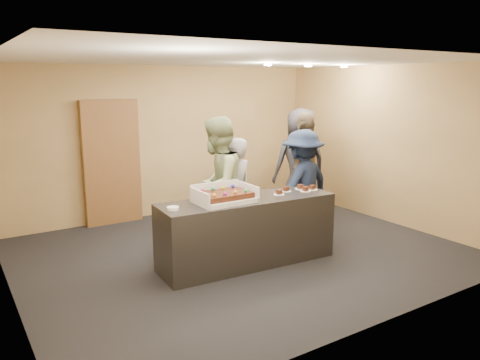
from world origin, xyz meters
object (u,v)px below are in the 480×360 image
Objects in this scene: storage_cabinet at (112,163)px; person_server_grey at (235,194)px; cake_box at (224,198)px; plate_stack at (173,208)px; person_sage_man at (217,186)px; sheet_cake at (225,195)px; person_brown_extra at (305,169)px; serving_counter at (247,231)px; person_dark_suit at (300,163)px; person_navy_man at (302,184)px.

storage_cabinet reaches higher than person_server_grey.
plate_stack is (-0.72, -0.01, -0.03)m from cake_box.
cake_box is 0.38× the size of person_sage_man.
storage_cabinet is 2.87m from sheet_cake.
person_sage_man is at bearing 31.37° from plate_stack.
cake_box is at bearing 34.42° from person_server_grey.
person_sage_man is 1.01× the size of person_brown_extra.
storage_cabinet reaches higher than person_sage_man.
serving_counter is 1.22× the size of person_dark_suit.
person_sage_man is at bearing 103.94° from serving_counter.
storage_cabinet is at bearing 101.35° from sheet_cake.
plate_stack is at bearing -2.18° from person_sage_man.
person_dark_suit is at bearing -25.51° from storage_cabinet.
person_dark_suit is (2.07, 1.39, 0.54)m from serving_counter.
person_sage_man is (0.95, 0.58, 0.06)m from plate_stack.
sheet_cake is 0.65m from person_sage_man.
person_navy_man is at bearing 10.15° from plate_stack.
person_sage_man is at bearing 67.64° from cake_box.
person_dark_suit is (2.18, 0.79, 0.01)m from person_sage_man.
plate_stack is at bearing -179.56° from cake_box.
sheet_cake is (-0.35, 0.00, 0.55)m from serving_counter.
person_brown_extra is (1.62, 0.36, 0.15)m from person_server_grey.
person_dark_suit is at bearing 37.67° from serving_counter.
person_navy_man is at bearing 11.68° from person_brown_extra.
person_sage_man is at bearing -10.55° from person_server_grey.
person_dark_suit reaches higher than plate_stack.
person_navy_man is (1.67, 0.42, -0.10)m from cake_box.
serving_counter is at bearing -6.95° from person_brown_extra.
person_navy_man is 0.86× the size of person_dark_suit.
person_server_grey is at bearing 47.07° from cake_box.
person_server_grey is (0.20, 0.61, 0.37)m from serving_counter.
person_navy_man is (2.24, -2.37, -0.21)m from storage_cabinet.
serving_counter is 1.46m from person_navy_man.
person_navy_man is at bearing 70.45° from person_dark_suit.
person_dark_suit is (2.98, -1.42, -0.08)m from storage_cabinet.
person_server_grey is at bearing -22.57° from person_brown_extra.
serving_counter is 3.02m from storage_cabinet.
serving_counter is 1.47× the size of person_server_grey.
person_brown_extra is at bearing 78.24° from person_dark_suit.
person_navy_man is (1.68, 0.45, -0.15)m from sheet_cake.
person_navy_man is at bearing 15.04° from sheet_cake.
cake_box is at bearing -78.53° from storage_cabinet.
storage_cabinet is at bearing -56.85° from person_navy_man.
person_sage_man is (0.80, -2.21, -0.09)m from storage_cabinet.
cake_box is 1.17× the size of sheet_cake.
cake_box is 2.77m from person_dark_suit.
person_server_grey is at bearing 41.11° from person_dark_suit.
person_brown_extra is at bearing 31.80° from serving_counter.
person_dark_suit is at bearing 23.69° from plate_stack.
storage_cabinet reaches higher than serving_counter.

